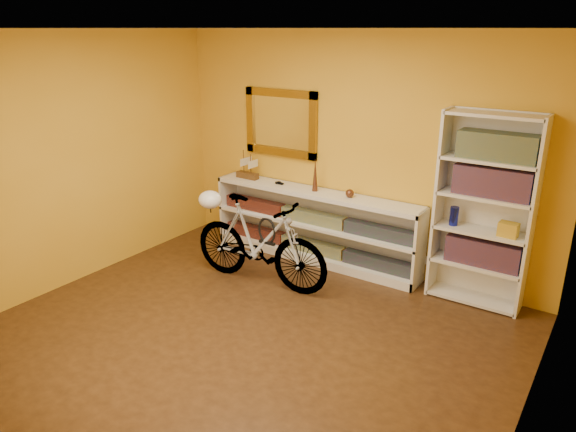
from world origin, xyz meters
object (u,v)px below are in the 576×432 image
Objects in this scene: helmet at (210,200)px; console_unit at (314,226)px; bookcase at (483,212)px; bicycle at (259,242)px.

console_unit is at bearing 49.30° from helmet.
helmet is (-2.64, -0.93, -0.10)m from bookcase.
bicycle reaches higher than helmet.
bicycle is (-0.15, -0.86, 0.06)m from console_unit.
bookcase is 1.16× the size of bicycle.
console_unit is 1.27m from helmet.
bicycle is at bearing -100.13° from console_unit.
bicycle reaches higher than console_unit.
helmet is (-0.62, -0.04, 0.37)m from bicycle.
helmet reaches higher than console_unit.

